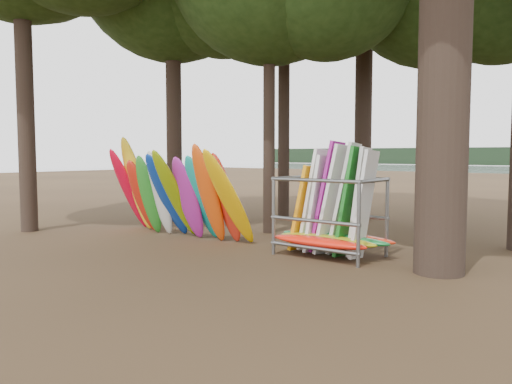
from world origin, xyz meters
The scene contains 3 objects.
ground centered at (0.00, 0.00, 0.00)m, with size 120.00×120.00×0.00m, color #47331E.
kayak_row centered at (-2.84, 0.11, 1.32)m, with size 5.38×2.15×3.21m.
storage_rack centered at (2.20, 0.71, 0.94)m, with size 3.09×1.56×2.88m.
Camera 1 is at (8.44, -10.05, 2.53)m, focal length 35.00 mm.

